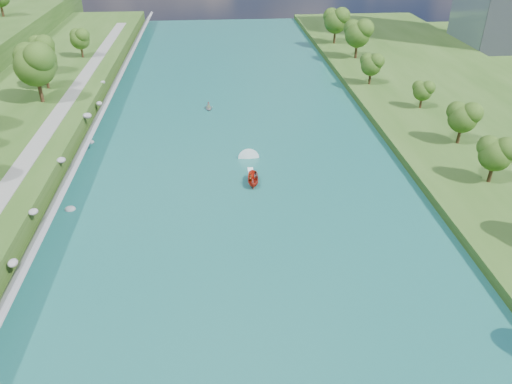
{
  "coord_description": "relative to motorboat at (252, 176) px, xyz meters",
  "views": [
    {
      "loc": [
        -3.01,
        -51.4,
        38.04
      ],
      "look_at": [
        2.13,
        9.11,
        2.5
      ],
      "focal_mm": 35.0,
      "sensor_mm": 36.0,
      "label": 1
    }
  ],
  "objects": [
    {
      "name": "motorboat",
      "position": [
        0.0,
        0.0,
        0.0
      ],
      "size": [
        3.6,
        18.97,
        1.96
      ],
      "rotation": [
        0.0,
        0.0,
        3.08
      ],
      "color": "#B8200E",
      "rests_on": "river_water"
    },
    {
      "name": "river_water",
      "position": [
        -2.2,
        2.84,
        -0.75
      ],
      "size": [
        55.0,
        240.0,
        0.1
      ],
      "primitive_type": "cube",
      "color": "#17594F",
      "rests_on": "ground"
    },
    {
      "name": "riverside_path",
      "position": [
        -34.7,
        2.84,
        2.75
      ],
      "size": [
        3.0,
        200.0,
        0.1
      ],
      "primitive_type": "cube",
      "color": "gray",
      "rests_on": "berm_west"
    },
    {
      "name": "trees_east",
      "position": [
        34.11,
        16.76,
        5.96
      ],
      "size": [
        17.31,
        143.38,
        11.98
      ],
      "color": "#284B14",
      "rests_on": "berm_east"
    },
    {
      "name": "riprap_bank",
      "position": [
        -28.07,
        1.64,
        1.02
      ],
      "size": [
        5.01,
        236.0,
        4.53
      ],
      "color": "slate",
      "rests_on": "ground"
    },
    {
      "name": "raft",
      "position": [
        -6.74,
        31.4,
        -0.35
      ],
      "size": [
        2.28,
        3.0,
        1.54
      ],
      "rotation": [
        0.0,
        0.0,
        0.1
      ],
      "color": "gray",
      "rests_on": "river_water"
    },
    {
      "name": "ground",
      "position": [
        -2.2,
        -17.16,
        -0.8
      ],
      "size": [
        260.0,
        260.0,
        0.0
      ],
      "primitive_type": "plane",
      "color": "#2D5119",
      "rests_on": "ground"
    }
  ]
}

